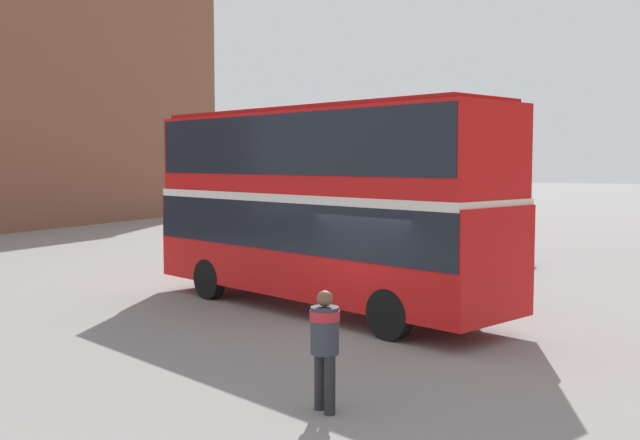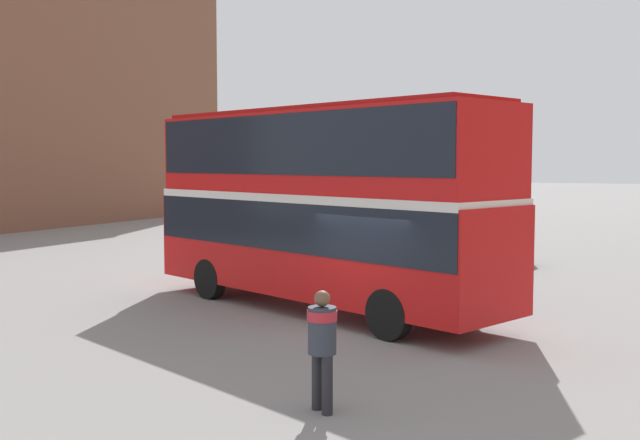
{
  "view_description": "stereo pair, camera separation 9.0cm",
  "coord_description": "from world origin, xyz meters",
  "px_view_note": "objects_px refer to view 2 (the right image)",
  "views": [
    {
      "loc": [
        5.99,
        -14.54,
        3.62
      ],
      "look_at": [
        -1.97,
        1.81,
        2.21
      ],
      "focal_mm": 42.0,
      "sensor_mm": 36.0,
      "label": 1
    },
    {
      "loc": [
        6.07,
        -14.5,
        3.62
      ],
      "look_at": [
        -1.97,
        1.81,
        2.21
      ],
      "focal_mm": 42.0,
      "sensor_mm": 36.0,
      "label": 2
    }
  ],
  "objects_px": {
    "pedestrian_foreground": "(322,338)",
    "parked_car_kerb_far": "(464,240)",
    "double_decker_bus": "(320,195)",
    "parked_car_kerb_near": "(364,228)"
  },
  "relations": [
    {
      "from": "double_decker_bus",
      "to": "pedestrian_foreground",
      "type": "bearing_deg",
      "value": -42.86
    },
    {
      "from": "double_decker_bus",
      "to": "parked_car_kerb_far",
      "type": "xyz_separation_m",
      "value": [
        0.82,
        10.09,
        -1.99
      ]
    },
    {
      "from": "double_decker_bus",
      "to": "pedestrian_foreground",
      "type": "height_order",
      "value": "double_decker_bus"
    },
    {
      "from": "parked_car_kerb_near",
      "to": "double_decker_bus",
      "type": "bearing_deg",
      "value": 103.73
    },
    {
      "from": "parked_car_kerb_far",
      "to": "double_decker_bus",
      "type": "bearing_deg",
      "value": -87.49
    },
    {
      "from": "pedestrian_foreground",
      "to": "parked_car_kerb_far",
      "type": "bearing_deg",
      "value": -140.1
    },
    {
      "from": "double_decker_bus",
      "to": "parked_car_kerb_near",
      "type": "height_order",
      "value": "double_decker_bus"
    },
    {
      "from": "pedestrian_foreground",
      "to": "parked_car_kerb_far",
      "type": "relative_size",
      "value": 0.39
    },
    {
      "from": "double_decker_bus",
      "to": "parked_car_kerb_near",
      "type": "distance_m",
      "value": 14.91
    },
    {
      "from": "pedestrian_foreground",
      "to": "parked_car_kerb_far",
      "type": "xyz_separation_m",
      "value": [
        -2.55,
        16.86,
        -0.27
      ]
    }
  ]
}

